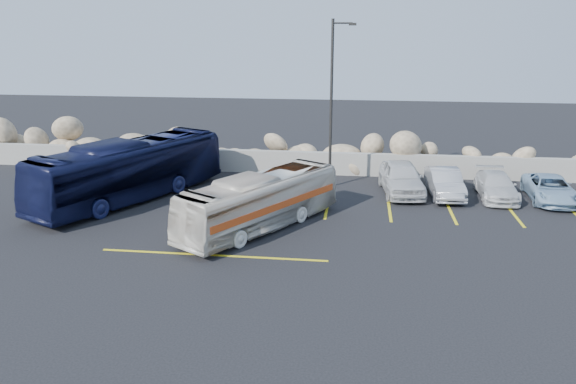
# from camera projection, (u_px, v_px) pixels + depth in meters

# --- Properties ---
(ground) EXTENTS (90.00, 90.00, 0.00)m
(ground) POSITION_uv_depth(u_px,v_px,m) (240.00, 259.00, 19.14)
(ground) COLOR black
(ground) RESTS_ON ground
(seawall) EXTENTS (60.00, 0.40, 1.20)m
(seawall) POSITION_uv_depth(u_px,v_px,m) (286.00, 162.00, 30.39)
(seawall) COLOR gray
(seawall) RESTS_ON ground
(riprap_pile) EXTENTS (54.00, 2.80, 2.60)m
(riprap_pile) POSITION_uv_depth(u_px,v_px,m) (289.00, 145.00, 31.34)
(riprap_pile) COLOR #8E795D
(riprap_pile) RESTS_ON ground
(parking_lines) EXTENTS (18.16, 9.36, 0.01)m
(parking_lines) POSITION_uv_depth(u_px,v_px,m) (374.00, 213.00, 23.86)
(parking_lines) COLOR yellow
(parking_lines) RESTS_ON ground
(lamppost) EXTENTS (1.14, 0.18, 8.00)m
(lamppost) POSITION_uv_depth(u_px,v_px,m) (332.00, 100.00, 26.66)
(lamppost) COLOR #2A2825
(lamppost) RESTS_ON ground
(vintage_bus) EXTENTS (5.66, 7.58, 2.17)m
(vintage_bus) POSITION_uv_depth(u_px,v_px,m) (261.00, 202.00, 21.83)
(vintage_bus) COLOR silver
(vintage_bus) RESTS_ON ground
(tour_coach) EXTENTS (6.46, 9.94, 2.77)m
(tour_coach) POSITION_uv_depth(u_px,v_px,m) (130.00, 170.00, 25.45)
(tour_coach) COLOR #101436
(tour_coach) RESTS_ON ground
(car_a) EXTENTS (2.25, 4.62, 1.52)m
(car_a) POSITION_uv_depth(u_px,v_px,m) (401.00, 178.00, 26.61)
(car_a) COLOR silver
(car_a) RESTS_ON ground
(car_b) EXTENTS (1.54, 3.95, 1.28)m
(car_b) POSITION_uv_depth(u_px,v_px,m) (445.00, 183.00, 26.16)
(car_b) COLOR #A4A5A9
(car_b) RESTS_ON ground
(car_c) EXTENTS (1.67, 3.94, 1.13)m
(car_c) POSITION_uv_depth(u_px,v_px,m) (496.00, 186.00, 25.92)
(car_c) COLOR silver
(car_c) RESTS_ON ground
(car_d) EXTENTS (2.09, 4.17, 1.13)m
(car_d) POSITION_uv_depth(u_px,v_px,m) (550.00, 189.00, 25.46)
(car_d) COLOR #8BABC6
(car_d) RESTS_ON ground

